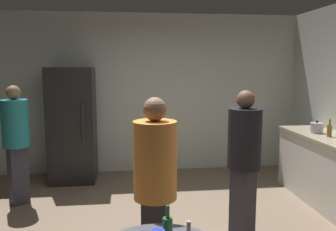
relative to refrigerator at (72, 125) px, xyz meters
The scene contains 9 objects.
wall_back 1.38m from the refrigerator, 19.27° to the left, with size 5.32×0.06×2.70m, color beige.
refrigerator is the anchor object (origin of this frame).
kitchen_counter 3.78m from the refrigerator, 20.91° to the right, with size 0.64×1.73×0.90m.
kettle 3.63m from the refrigerator, 17.53° to the right, with size 0.24×0.17×0.18m.
beer_bottle_on_counter 3.74m from the refrigerator, 21.28° to the right, with size 0.06×0.06×0.23m.
beer_bottle_green 3.71m from the refrigerator, 72.78° to the right, with size 0.06×0.06×0.23m.
person_in_teal_shirt 1.09m from the refrigerator, 122.20° to the right, with size 0.48×0.48×1.57m.
person_in_black_shirt 3.00m from the refrigerator, 47.12° to the right, with size 0.47×0.47×1.57m.
person_in_orange_shirt 3.12m from the refrigerator, 69.89° to the right, with size 0.37×0.37×1.57m.
Camera 1 is at (-0.37, -3.35, 1.80)m, focal length 37.18 mm.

